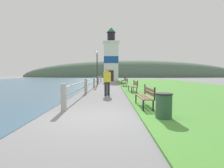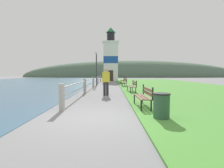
{
  "view_description": "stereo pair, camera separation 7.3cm",
  "coord_description": "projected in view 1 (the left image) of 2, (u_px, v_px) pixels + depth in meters",
  "views": [
    {
      "loc": [
        0.53,
        -5.68,
        1.46
      ],
      "look_at": [
        0.54,
        12.98,
        0.3
      ],
      "focal_mm": 28.0,
      "sensor_mm": 36.0,
      "label": 1
    },
    {
      "loc": [
        0.6,
        -5.68,
        1.46
      ],
      "look_at": [
        0.54,
        12.98,
        0.3
      ],
      "focal_mm": 28.0,
      "sensor_mm": 36.0,
      "label": 2
    }
  ],
  "objects": [
    {
      "name": "ground_plane",
      "position": [
        96.0,
        118.0,
        5.76
      ],
      "size": [
        160.0,
        160.0,
        0.0
      ],
      "primitive_type": "plane",
      "color": "slate"
    },
    {
      "name": "grass_verge",
      "position": [
        173.0,
        86.0,
        19.75
      ],
      "size": [
        12.0,
        42.03,
        0.06
      ],
      "color": "#4C8E38",
      "rests_on": "ground_plane"
    },
    {
      "name": "seawall_railing",
      "position": [
        94.0,
        81.0,
        18.11
      ],
      "size": [
        0.18,
        23.0,
        1.06
      ],
      "color": "#A8A399",
      "rests_on": "ground_plane"
    },
    {
      "name": "park_bench_near",
      "position": [
        146.0,
        95.0,
        7.31
      ],
      "size": [
        0.51,
        1.79,
        0.94
      ],
      "rotation": [
        0.0,
        0.0,
        3.16
      ],
      "color": "brown",
      "rests_on": "ground_plane"
    },
    {
      "name": "park_bench_midway",
      "position": [
        133.0,
        85.0,
        13.16
      ],
      "size": [
        0.53,
        1.72,
        0.94
      ],
      "rotation": [
        0.0,
        0.0,
        3.17
      ],
      "color": "brown",
      "rests_on": "ground_plane"
    },
    {
      "name": "park_bench_far",
      "position": [
        125.0,
        82.0,
        18.76
      ],
      "size": [
        0.54,
        1.68,
        0.94
      ],
      "rotation": [
        0.0,
        0.0,
        3.18
      ],
      "color": "brown",
      "rests_on": "ground_plane"
    },
    {
      "name": "park_bench_by_lighthouse",
      "position": [
        124.0,
        80.0,
        23.96
      ],
      "size": [
        0.57,
        1.69,
        0.94
      ],
      "rotation": [
        0.0,
        0.0,
        3.2
      ],
      "color": "brown",
      "rests_on": "ground_plane"
    },
    {
      "name": "lighthouse",
      "position": [
        111.0,
        58.0,
        33.87
      ],
      "size": [
        3.1,
        3.1,
        10.25
      ],
      "color": "white",
      "rests_on": "ground_plane"
    },
    {
      "name": "person_strolling",
      "position": [
        107.0,
        81.0,
        11.36
      ],
      "size": [
        0.5,
        0.38,
        1.8
      ],
      "rotation": [
        0.0,
        0.0,
        1.95
      ],
      "color": "#28282D",
      "rests_on": "ground_plane"
    },
    {
      "name": "trash_bin",
      "position": [
        164.0,
        106.0,
        5.45
      ],
      "size": [
        0.54,
        0.54,
        0.84
      ],
      "color": "#2D5138",
      "rests_on": "ground_plane"
    },
    {
      "name": "lamp_post",
      "position": [
        97.0,
        62.0,
        20.03
      ],
      "size": [
        0.36,
        0.36,
        3.96
      ],
      "color": "#333338",
      "rests_on": "ground_plane"
    },
    {
      "name": "distant_hillside",
      "position": [
        132.0,
        77.0,
        63.68
      ],
      "size": [
        80.0,
        16.0,
        12.0
      ],
      "color": "#4C6651",
      "rests_on": "ground_plane"
    }
  ]
}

